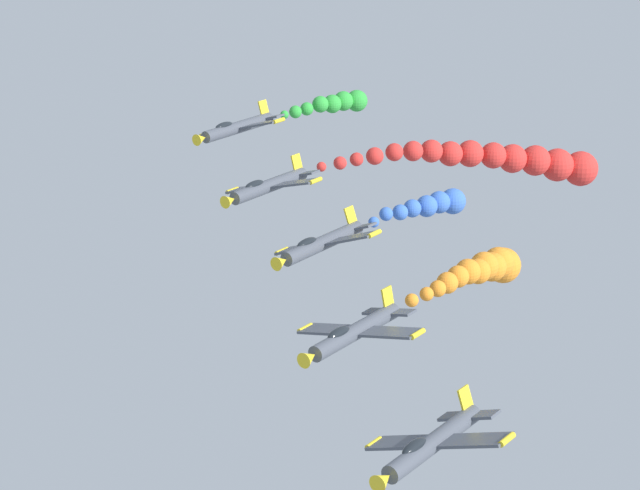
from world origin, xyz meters
name	(u,v)px	position (x,y,z in m)	size (l,w,h in m)	color
airplane_lead	(432,443)	(-19.88, 16.34, 75.00)	(9.14, 10.35, 3.53)	#474C56
airplane_left_inner	(354,332)	(-9.00, 8.43, 76.27)	(9.43, 10.35, 3.01)	#474C56
smoke_trail_left_inner	(487,268)	(-7.13, -12.89, 73.90)	(4.94, 20.92, 5.68)	orange
airplane_right_inner	(322,243)	(0.30, -0.62, 77.96)	(9.09, 10.35, 3.66)	#474C56
smoke_trail_right_inner	(433,205)	(-0.53, -15.13, 77.41)	(2.82, 11.84, 2.56)	blue
airplane_left_outer	(268,186)	(10.40, -6.85, 79.13)	(9.31, 10.35, 3.26)	#474C56
smoke_trail_left_outer	(515,160)	(3.58, -37.53, 75.53)	(12.87, 32.72, 7.65)	red
airplane_right_outer	(237,127)	(20.09, -14.43, 81.12)	(9.27, 10.35, 3.33)	#474C56
smoke_trail_right_outer	(337,103)	(19.27, -28.97, 80.79)	(2.88, 11.97, 2.44)	green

